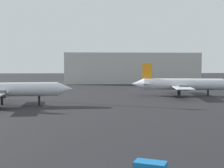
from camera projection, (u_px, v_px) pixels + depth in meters
name	position (u px, v px, depth m)	size (l,w,h in m)	color
airplane_distant	(4.00, 90.00, 64.87)	(28.15, 20.90, 9.79)	silver
airplane_far_left	(182.00, 84.00, 85.99)	(28.46, 26.26, 9.03)	silver
terminal_building	(131.00, 68.00, 146.22)	(60.95, 18.54, 13.91)	#B7B7B2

